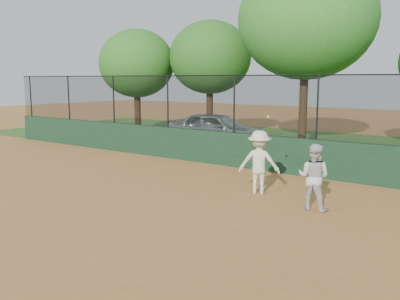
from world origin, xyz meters
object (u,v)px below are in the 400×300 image
Objects in this scene: tree_1 at (210,58)px; parked_car at (217,129)px; tree_0 at (137,64)px; player_second at (314,177)px; player_main at (259,162)px; tree_2 at (306,19)px.

parked_car is at bearing -48.51° from tree_1.
tree_1 is (3.96, 1.22, 0.26)m from tree_0.
player_second is 0.26× the size of tree_1.
player_main is 0.26× the size of tree_2.
tree_2 reaches higher than player_main.
player_main is (5.73, -6.48, 0.07)m from parked_car.
parked_car is 10.31m from player_second.
player_main is at bearing -48.49° from tree_1.
player_main is at bearing -32.40° from tree_0.
tree_1 is at bearing -47.75° from player_second.
tree_0 reaches higher than player_second.
tree_0 is (-13.27, 7.89, 3.08)m from player_second.
tree_0 is 0.70× the size of tree_2.
tree_0 reaches higher than player_main.
tree_2 reaches higher than tree_1.
tree_2 is (5.35, -0.56, 1.43)m from tree_1.
tree_2 is (3.55, 1.48, 4.77)m from parked_car.
tree_0 is (-11.50, 7.30, 3.01)m from player_main.
parked_car is 0.81× the size of tree_0.
player_second is 0.73× the size of player_main.
tree_1 is at bearing 34.08° from parked_car.
tree_2 reaches higher than player_second.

